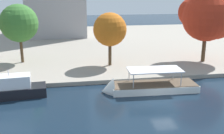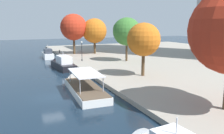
{
  "view_description": "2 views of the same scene",
  "coord_description": "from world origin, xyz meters",
  "px_view_note": "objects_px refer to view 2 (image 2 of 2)",
  "views": [
    {
      "loc": [
        -10.45,
        -25.76,
        11.93
      ],
      "look_at": [
        -4.9,
        5.82,
        2.76
      ],
      "focal_mm": 43.1,
      "sensor_mm": 36.0,
      "label": 1
    },
    {
      "loc": [
        26.5,
        -3.96,
        8.53
      ],
      "look_at": [
        -1.68,
        8.41,
        2.74
      ],
      "focal_mm": 36.74,
      "sensor_mm": 36.0,
      "label": 2
    }
  ],
  "objects_px": {
    "motor_yacht_0": "(48,55)",
    "tour_boat_2": "(83,89)",
    "mooring_bollard_0": "(59,51)",
    "tree_5": "(127,32)",
    "motor_yacht_1": "(62,64)",
    "tree_4": "(73,26)",
    "lamp_post": "(82,49)",
    "tree_0": "(95,31)",
    "tree_2": "(144,39)"
  },
  "relations": [
    {
      "from": "tree_2",
      "to": "tree_0",
      "type": "bearing_deg",
      "value": 175.28
    },
    {
      "from": "motor_yacht_1",
      "to": "mooring_bollard_0",
      "type": "xyz_separation_m",
      "value": [
        -20.44,
        3.42,
        0.2
      ]
    },
    {
      "from": "motor_yacht_1",
      "to": "mooring_bollard_0",
      "type": "bearing_deg",
      "value": -14.65
    },
    {
      "from": "tree_0",
      "to": "tree_4",
      "type": "height_order",
      "value": "tree_4"
    },
    {
      "from": "lamp_post",
      "to": "motor_yacht_1",
      "type": "bearing_deg",
      "value": -51.89
    },
    {
      "from": "tree_2",
      "to": "tree_4",
      "type": "relative_size",
      "value": 0.77
    },
    {
      "from": "mooring_bollard_0",
      "to": "tree_4",
      "type": "relative_size",
      "value": 0.07
    },
    {
      "from": "tour_boat_2",
      "to": "tree_5",
      "type": "relative_size",
      "value": 1.26
    },
    {
      "from": "motor_yacht_0",
      "to": "tree_5",
      "type": "distance_m",
      "value": 22.3
    },
    {
      "from": "mooring_bollard_0",
      "to": "tree_5",
      "type": "distance_m",
      "value": 23.88
    },
    {
      "from": "motor_yacht_1",
      "to": "lamp_post",
      "type": "distance_m",
      "value": 6.99
    },
    {
      "from": "lamp_post",
      "to": "tree_2",
      "type": "xyz_separation_m",
      "value": [
        18.16,
        4.58,
        3.14
      ]
    },
    {
      "from": "tree_4",
      "to": "tree_2",
      "type": "bearing_deg",
      "value": 6.5
    },
    {
      "from": "tree_4",
      "to": "tree_5",
      "type": "bearing_deg",
      "value": 25.28
    },
    {
      "from": "motor_yacht_1",
      "to": "tree_5",
      "type": "distance_m",
      "value": 15.25
    },
    {
      "from": "motor_yacht_1",
      "to": "tour_boat_2",
      "type": "bearing_deg",
      "value": 172.35
    },
    {
      "from": "motor_yacht_0",
      "to": "lamp_post",
      "type": "xyz_separation_m",
      "value": [
        11.54,
        5.73,
        2.42
      ]
    },
    {
      "from": "mooring_bollard_0",
      "to": "lamp_post",
      "type": "distance_m",
      "value": 16.61
    },
    {
      "from": "motor_yacht_0",
      "to": "mooring_bollard_0",
      "type": "relative_size",
      "value": 10.12
    },
    {
      "from": "motor_yacht_0",
      "to": "tree_2",
      "type": "height_order",
      "value": "tree_2"
    },
    {
      "from": "motor_yacht_0",
      "to": "tree_5",
      "type": "bearing_deg",
      "value": -136.19
    },
    {
      "from": "motor_yacht_0",
      "to": "tree_4",
      "type": "height_order",
      "value": "tree_4"
    },
    {
      "from": "motor_yacht_0",
      "to": "tour_boat_2",
      "type": "distance_m",
      "value": 32.23
    },
    {
      "from": "tree_0",
      "to": "tour_boat_2",
      "type": "bearing_deg",
      "value": -22.09
    },
    {
      "from": "motor_yacht_0",
      "to": "tree_4",
      "type": "distance_m",
      "value": 10.0
    },
    {
      "from": "motor_yacht_1",
      "to": "tree_2",
      "type": "bearing_deg",
      "value": -150.42
    },
    {
      "from": "motor_yacht_1",
      "to": "tree_4",
      "type": "bearing_deg",
      "value": -26.75
    },
    {
      "from": "tree_5",
      "to": "tour_boat_2",
      "type": "bearing_deg",
      "value": -41.74
    },
    {
      "from": "mooring_bollard_0",
      "to": "tree_0",
      "type": "relative_size",
      "value": 0.08
    },
    {
      "from": "motor_yacht_1",
      "to": "tree_0",
      "type": "relative_size",
      "value": 1.02
    },
    {
      "from": "tour_boat_2",
      "to": "lamp_post",
      "type": "height_order",
      "value": "lamp_post"
    },
    {
      "from": "mooring_bollard_0",
      "to": "tree_2",
      "type": "distance_m",
      "value": 35.5
    },
    {
      "from": "tree_5",
      "to": "tree_0",
      "type": "bearing_deg",
      "value": -173.36
    },
    {
      "from": "tour_boat_2",
      "to": "mooring_bollard_0",
      "type": "relative_size",
      "value": 15.41
    },
    {
      "from": "mooring_bollard_0",
      "to": "tree_4",
      "type": "xyz_separation_m",
      "value": [
        4.44,
        2.92,
        6.97
      ]
    },
    {
      "from": "lamp_post",
      "to": "tree_4",
      "type": "bearing_deg",
      "value": 174.47
    },
    {
      "from": "tree_0",
      "to": "tree_5",
      "type": "xyz_separation_m",
      "value": [
        15.34,
        1.78,
        0.23
      ]
    },
    {
      "from": "tree_2",
      "to": "lamp_post",
      "type": "bearing_deg",
      "value": -165.84
    },
    {
      "from": "tour_boat_2",
      "to": "tree_4",
      "type": "relative_size",
      "value": 1.11
    },
    {
      "from": "tree_4",
      "to": "tour_boat_2",
      "type": "bearing_deg",
      "value": -12.22
    },
    {
      "from": "tree_0",
      "to": "tree_5",
      "type": "bearing_deg",
      "value": 6.64
    },
    {
      "from": "tree_0",
      "to": "tree_4",
      "type": "xyz_separation_m",
      "value": [
        -0.82,
        -5.84,
        1.27
      ]
    },
    {
      "from": "motor_yacht_1",
      "to": "tree_2",
      "type": "distance_m",
      "value": 18.0
    },
    {
      "from": "tree_5",
      "to": "tree_4",
      "type": "bearing_deg",
      "value": -154.72
    },
    {
      "from": "tree_0",
      "to": "motor_yacht_1",
      "type": "bearing_deg",
      "value": -38.74
    },
    {
      "from": "motor_yacht_0",
      "to": "mooring_bollard_0",
      "type": "bearing_deg",
      "value": -38.25
    },
    {
      "from": "tour_boat_2",
      "to": "lamp_post",
      "type": "distance_m",
      "value": 21.7
    },
    {
      "from": "motor_yacht_1",
      "to": "tree_0",
      "type": "distance_m",
      "value": 20.34
    },
    {
      "from": "motor_yacht_0",
      "to": "tree_2",
      "type": "relative_size",
      "value": 0.95
    },
    {
      "from": "motor_yacht_1",
      "to": "lamp_post",
      "type": "bearing_deg",
      "value": -57.03
    }
  ]
}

